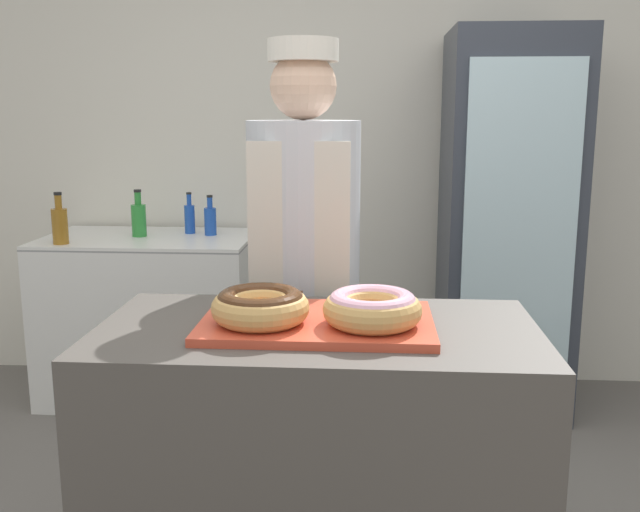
# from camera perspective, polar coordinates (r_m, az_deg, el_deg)

# --- Properties ---
(wall_back) EXTENTS (8.00, 0.06, 2.70)m
(wall_back) POSITION_cam_1_polar(r_m,az_deg,el_deg) (4.03, 2.08, 9.02)
(wall_back) COLOR silver
(wall_back) RESTS_ON ground_plane
(display_counter) EXTENTS (1.23, 0.66, 0.93)m
(display_counter) POSITION_cam_1_polar(r_m,az_deg,el_deg) (2.17, -0.20, -17.56)
(display_counter) COLOR #4C4742
(display_counter) RESTS_ON ground_plane
(serving_tray) EXTENTS (0.64, 0.41, 0.02)m
(serving_tray) POSITION_cam_1_polar(r_m,az_deg,el_deg) (1.98, -0.21, -5.34)
(serving_tray) COLOR #D84C33
(serving_tray) RESTS_ON display_counter
(donut_chocolate_glaze) EXTENTS (0.27, 0.27, 0.09)m
(donut_chocolate_glaze) POSITION_cam_1_polar(r_m,az_deg,el_deg) (1.93, -4.80, -3.94)
(donut_chocolate_glaze) COLOR tan
(donut_chocolate_glaze) RESTS_ON serving_tray
(donut_light_glaze) EXTENTS (0.27, 0.27, 0.09)m
(donut_light_glaze) POSITION_cam_1_polar(r_m,az_deg,el_deg) (1.91, 4.21, -4.11)
(donut_light_glaze) COLOR tan
(donut_light_glaze) RESTS_ON serving_tray
(brownie_back_left) EXTENTS (0.08, 0.08, 0.03)m
(brownie_back_left) POSITION_cam_1_polar(r_m,az_deg,el_deg) (2.12, -2.57, -3.46)
(brownie_back_left) COLOR #382111
(brownie_back_left) RESTS_ON serving_tray
(brownie_back_right) EXTENTS (0.08, 0.08, 0.03)m
(brownie_back_right) POSITION_cam_1_polar(r_m,az_deg,el_deg) (2.10, 2.75, -3.56)
(brownie_back_right) COLOR #382111
(brownie_back_right) RESTS_ON serving_tray
(baker_person) EXTENTS (0.40, 0.40, 1.76)m
(baker_person) POSITION_cam_1_polar(r_m,az_deg,el_deg) (2.57, -1.30, -1.87)
(baker_person) COLOR #4C4C51
(baker_person) RESTS_ON ground_plane
(beverage_fridge) EXTENTS (0.63, 0.65, 1.91)m
(beverage_fridge) POSITION_cam_1_polar(r_m,az_deg,el_deg) (3.73, 14.68, 2.39)
(beverage_fridge) COLOR #333842
(beverage_fridge) RESTS_ON ground_plane
(chest_freezer) EXTENTS (1.10, 0.66, 0.87)m
(chest_freezer) POSITION_cam_1_polar(r_m,az_deg,el_deg) (3.96, -13.33, -4.66)
(chest_freezer) COLOR white
(chest_freezer) RESTS_ON ground_plane
(bottle_blue) EXTENTS (0.06, 0.06, 0.21)m
(bottle_blue) POSITION_cam_1_polar(r_m,az_deg,el_deg) (3.84, -8.77, 2.88)
(bottle_blue) COLOR #1E4CB2
(bottle_blue) RESTS_ON chest_freezer
(bottle_blue_b) EXTENTS (0.06, 0.06, 0.22)m
(bottle_blue_b) POSITION_cam_1_polar(r_m,az_deg,el_deg) (3.92, -10.39, 3.05)
(bottle_blue_b) COLOR #1E4CB2
(bottle_blue_b) RESTS_ON chest_freezer
(bottle_amber) EXTENTS (0.08, 0.08, 0.26)m
(bottle_amber) POSITION_cam_1_polar(r_m,az_deg,el_deg) (3.77, -20.10, 2.41)
(bottle_amber) COLOR #99661E
(bottle_amber) RESTS_ON chest_freezer
(bottle_green) EXTENTS (0.08, 0.08, 0.25)m
(bottle_green) POSITION_cam_1_polar(r_m,az_deg,el_deg) (3.88, -14.30, 2.93)
(bottle_green) COLOR #2D8C38
(bottle_green) RESTS_ON chest_freezer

